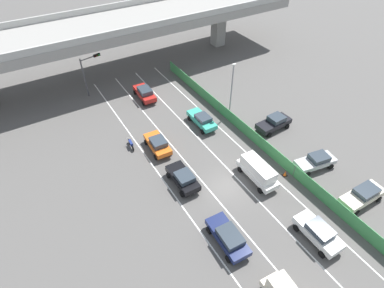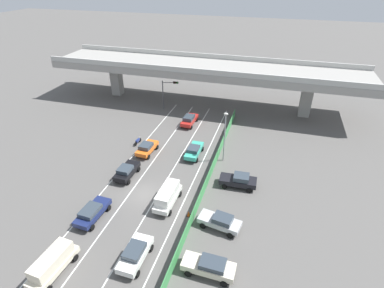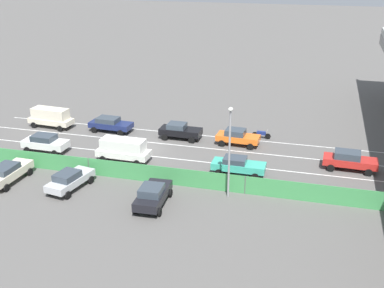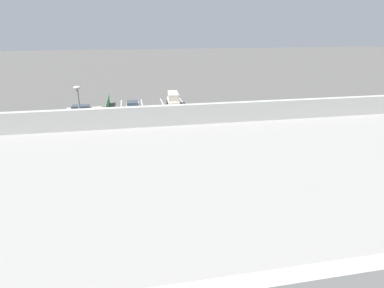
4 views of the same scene
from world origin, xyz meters
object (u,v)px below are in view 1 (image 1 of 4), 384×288
object	(u,v)px
car_taxi_teal	(202,120)
parked_sedan_cream	(363,195)
car_hatchback_white	(318,232)
parked_wagon_silver	(316,161)
car_sedan_black	(183,178)
car_sedan_navy	(228,237)
traffic_cone	(285,173)
car_van_white	(258,171)
car_taxi_orange	(158,144)
car_sedan_red	(145,93)
street_lamp	(232,85)
parked_sedan_dark	(274,122)
traffic_light	(89,68)
motorcycle	(131,144)

from	to	relation	value
car_taxi_teal	parked_sedan_cream	distance (m)	19.22
car_hatchback_white	parked_wagon_silver	distance (m)	9.06
car_sedan_black	parked_wagon_silver	xyz separation A→B (m)	(13.31, -5.24, -0.02)
car_sedan_navy	traffic_cone	bearing A→B (deg)	18.36
parked_wagon_silver	traffic_cone	size ratio (longest dim) A/B	7.25
car_van_white	car_sedan_navy	size ratio (longest dim) A/B	1.07
car_van_white	car_taxi_orange	bearing A→B (deg)	125.65
parked_wagon_silver	traffic_cone	xyz separation A→B (m)	(-3.61, 0.71, -0.58)
car_sedan_red	car_taxi_orange	distance (m)	11.00
car_sedan_black	street_lamp	xyz separation A→B (m)	(11.14, 7.27, 3.51)
parked_sedan_dark	traffic_light	xyz separation A→B (m)	(-16.27, 19.37, 3.02)
parked_sedan_cream	parked_sedan_dark	distance (m)	12.91
car_sedan_black	car_van_white	bearing A→B (deg)	-25.89
car_hatchback_white	parked_sedan_dark	world-z (taller)	parked_sedan_dark
car_hatchback_white	traffic_cone	xyz separation A→B (m)	(3.00, 6.91, -0.63)
car_sedan_red	traffic_cone	bearing A→B (deg)	-73.32
car_sedan_black	traffic_cone	bearing A→B (deg)	-25.00
car_hatchback_white	car_taxi_teal	bearing A→B (deg)	89.41
car_van_white	parked_sedan_dark	size ratio (longest dim) A/B	1.08
parked_sedan_dark	traffic_cone	world-z (taller)	parked_sedan_dark
traffic_cone	car_sedan_red	bearing A→B (deg)	106.68
car_taxi_teal	traffic_light	distance (m)	17.15
car_taxi_orange	parked_sedan_dark	world-z (taller)	parked_sedan_dark
parked_sedan_cream	parked_wagon_silver	world-z (taller)	parked_sedan_cream
parked_sedan_cream	traffic_cone	world-z (taller)	parked_sedan_cream
traffic_cone	street_lamp	bearing A→B (deg)	83.00
car_sedan_red	car_taxi_orange	size ratio (longest dim) A/B	1.09
car_sedan_black	parked_sedan_dark	size ratio (longest dim) A/B	0.93
car_hatchback_white	traffic_light	size ratio (longest dim) A/B	0.77
car_hatchback_white	traffic_light	bearing A→B (deg)	105.13
car_hatchback_white	car_taxi_orange	xyz separation A→B (m)	(-6.54, 17.42, -0.04)
motorcycle	traffic_cone	bearing A→B (deg)	-46.37
motorcycle	parked_wagon_silver	size ratio (longest dim) A/B	0.42
car_sedan_black	car_sedan_navy	xyz separation A→B (m)	(-0.09, -7.77, -0.02)
car_sedan_red	car_sedan_navy	bearing A→B (deg)	-98.18
car_sedan_black	motorcycle	xyz separation A→B (m)	(-2.29, 8.05, -0.44)
car_sedan_red	car_van_white	bearing A→B (deg)	-80.14
parked_sedan_cream	parked_wagon_silver	distance (m)	5.56
car_taxi_orange	parked_sedan_cream	bearing A→B (deg)	-51.55
car_hatchback_white	motorcycle	world-z (taller)	car_hatchback_white
traffic_light	street_lamp	bearing A→B (deg)	-46.79
car_hatchback_white	parked_wagon_silver	xyz separation A→B (m)	(6.61, 6.20, -0.05)
car_van_white	parked_wagon_silver	size ratio (longest dim) A/B	1.07
car_taxi_orange	traffic_light	size ratio (longest dim) A/B	0.76
parked_wagon_silver	parked_sedan_dark	size ratio (longest dim) A/B	1.01
car_sedan_navy	street_lamp	size ratio (longest dim) A/B	0.64
car_sedan_red	car_taxi_orange	bearing A→B (deg)	-107.10
car_sedan_black	car_hatchback_white	distance (m)	13.25
car_taxi_orange	parked_sedan_dark	size ratio (longest dim) A/B	0.94
car_van_white	car_sedan_red	world-z (taller)	car_van_white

